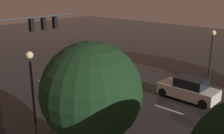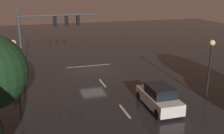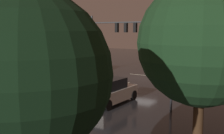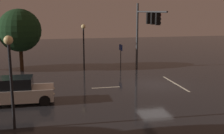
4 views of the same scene
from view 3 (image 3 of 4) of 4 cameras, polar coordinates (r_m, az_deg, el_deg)
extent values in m
plane|color=#232326|center=(28.62, 6.40, -2.29)|extent=(80.00, 80.00, 0.00)
cylinder|color=#383A3D|center=(32.29, -4.13, 4.69)|extent=(0.22, 0.22, 6.55)
cylinder|color=#383A3D|center=(30.19, 1.63, 9.18)|extent=(7.49, 0.14, 0.14)
cube|color=black|center=(30.37, 1.01, 8.10)|extent=(0.32, 0.36, 1.00)
sphere|color=red|center=(30.54, 1.20, 8.69)|extent=(0.20, 0.20, 0.20)
sphere|color=black|center=(30.53, 1.20, 8.09)|extent=(0.20, 0.20, 0.20)
sphere|color=black|center=(30.53, 1.20, 7.49)|extent=(0.20, 0.20, 0.20)
cube|color=black|center=(29.80, 2.88, 8.10)|extent=(0.32, 0.36, 1.00)
sphere|color=red|center=(29.97, 3.06, 8.71)|extent=(0.20, 0.20, 0.20)
sphere|color=black|center=(29.97, 3.06, 8.10)|extent=(0.20, 0.20, 0.20)
sphere|color=black|center=(29.97, 3.05, 7.48)|extent=(0.20, 0.20, 0.20)
cube|color=black|center=(29.27, 4.81, 8.10)|extent=(0.32, 0.36, 1.00)
sphere|color=red|center=(29.44, 4.99, 8.71)|extent=(0.20, 0.20, 0.20)
sphere|color=black|center=(29.44, 4.98, 8.09)|extent=(0.20, 0.20, 0.20)
sphere|color=black|center=(29.43, 4.98, 7.47)|extent=(0.20, 0.20, 0.20)
cube|color=beige|center=(25.14, 2.40, -3.60)|extent=(0.16, 2.20, 0.01)
cube|color=beige|center=(20.28, -6.15, -6.33)|extent=(0.16, 2.20, 0.01)
cube|color=beige|center=(16.21, -19.67, -10.29)|extent=(0.16, 2.20, 0.01)
cube|color=beige|center=(30.19, 7.86, -1.80)|extent=(5.00, 0.16, 0.01)
cube|color=silver|center=(18.62, -0.25, -5.59)|extent=(1.88, 4.33, 0.80)
cube|color=black|center=(18.31, -0.60, -3.45)|extent=(1.64, 2.13, 0.68)
cylinder|color=black|center=(20.44, 0.28, -5.22)|extent=(0.23, 0.68, 0.68)
cylinder|color=black|center=(19.60, 4.42, -5.79)|extent=(0.23, 0.68, 0.68)
cylinder|color=black|center=(17.92, -5.36, -7.07)|extent=(0.23, 0.68, 0.68)
cylinder|color=black|center=(16.95, -0.88, -7.88)|extent=(0.23, 0.68, 0.68)
sphere|color=#F9EFC6|center=(20.70, 1.51, -4.12)|extent=(0.20, 0.20, 0.20)
sphere|color=#F9EFC6|center=(20.06, 4.67, -4.52)|extent=(0.20, 0.20, 0.20)
cylinder|color=black|center=(16.67, 12.22, -1.99)|extent=(0.14, 0.14, 4.27)
sphere|color=#F9D88C|center=(16.45, 12.44, 5.99)|extent=(0.44, 0.44, 0.44)
cylinder|color=black|center=(28.40, -11.08, 1.74)|extent=(0.14, 0.14, 4.12)
sphere|color=#F9D88C|center=(28.27, -11.19, 6.26)|extent=(0.44, 0.44, 0.44)
cylinder|color=#383A3D|center=(31.79, -6.91, 0.87)|extent=(0.09, 0.09, 2.41)
cube|color=navy|center=(31.70, -6.94, 2.41)|extent=(0.90, 0.13, 0.60)
sphere|color=black|center=(5.68, -16.97, -1.45)|extent=(3.38, 3.38, 3.38)
cylinder|color=#382314|center=(10.52, 17.26, -11.98)|extent=(0.36, 0.36, 2.77)
sphere|color=#163319|center=(9.95, 17.94, 4.75)|extent=(4.39, 4.39, 4.39)
camera|label=1|loc=(28.56, -44.21, 11.82)|focal=43.47mm
camera|label=2|loc=(18.36, -59.80, 14.45)|focal=42.01mm
camera|label=4|loc=(19.39, 58.33, 6.83)|focal=45.17mm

